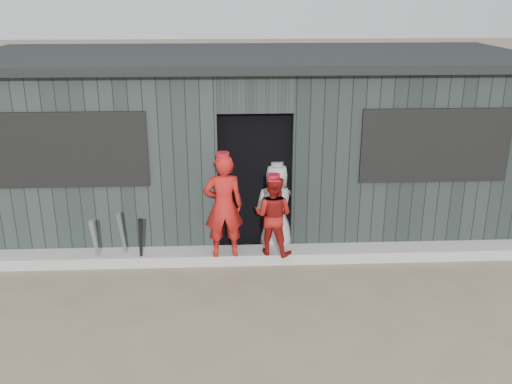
{
  "coord_description": "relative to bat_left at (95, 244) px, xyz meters",
  "views": [
    {
      "loc": [
        -0.34,
        -5.25,
        3.5
      ],
      "look_at": [
        0.0,
        1.8,
        1.0
      ],
      "focal_mm": 40.0,
      "sensor_mm": 36.0,
      "label": 1
    }
  ],
  "objects": [
    {
      "name": "dugout",
      "position": [
        2.12,
        1.85,
        0.92
      ],
      "size": [
        8.3,
        3.3,
        2.62
      ],
      "color": "black",
      "rests_on": "ground"
    },
    {
      "name": "bat_right",
      "position": [
        0.59,
        -0.01,
        0.01
      ],
      "size": [
        0.15,
        0.29,
        0.75
      ],
      "primitive_type": "cone",
      "rotation": [
        0.29,
        0.0,
        0.3
      ],
      "color": "black",
      "rests_on": "ground"
    },
    {
      "name": "player_red_left",
      "position": [
        1.69,
        0.03,
        0.48
      ],
      "size": [
        0.54,
        0.38,
        1.4
      ],
      "primitive_type": "imported",
      "rotation": [
        0.0,
        0.0,
        3.23
      ],
      "color": "red",
      "rests_on": "curb"
    },
    {
      "name": "bat_left",
      "position": [
        0.0,
        0.0,
        0.0
      ],
      "size": [
        0.08,
        0.26,
        0.73
      ],
      "primitive_type": "cone",
      "rotation": [
        0.26,
        0.0,
        -0.04
      ],
      "color": "#9999A1",
      "rests_on": "ground"
    },
    {
      "name": "bat_mid",
      "position": [
        0.35,
        0.09,
        0.04
      ],
      "size": [
        0.11,
        0.3,
        0.8
      ],
      "primitive_type": "cone",
      "rotation": [
        0.28,
        0.0,
        -0.14
      ],
      "color": "gray",
      "rests_on": "ground"
    },
    {
      "name": "player_red_right",
      "position": [
        2.34,
        0.07,
        0.33
      ],
      "size": [
        0.65,
        0.58,
        1.09
      ],
      "primitive_type": "imported",
      "rotation": [
        0.0,
        0.0,
        2.75
      ],
      "color": "maroon",
      "rests_on": "curb"
    },
    {
      "name": "ground",
      "position": [
        2.12,
        -1.66,
        -0.37
      ],
      "size": [
        80.0,
        80.0,
        0.0
      ],
      "primitive_type": "plane",
      "color": "#6F614D",
      "rests_on": "ground"
    },
    {
      "name": "curb",
      "position": [
        2.12,
        0.16,
        -0.29
      ],
      "size": [
        8.0,
        0.36,
        0.15
      ],
      "primitive_type": "cube",
      "color": "#A6A6A1",
      "rests_on": "ground"
    },
    {
      "name": "player_grey_back",
      "position": [
        2.42,
        0.5,
        0.27
      ],
      "size": [
        0.65,
        0.45,
        1.28
      ],
      "primitive_type": "imported",
      "rotation": [
        0.0,
        0.0,
        3.21
      ],
      "color": "#A9A9A9",
      "rests_on": "ground"
    }
  ]
}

